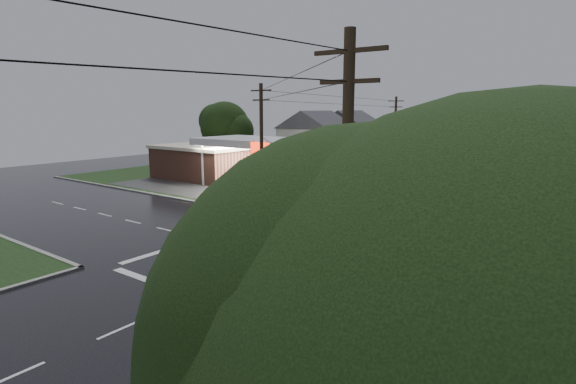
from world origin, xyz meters
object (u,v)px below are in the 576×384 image
Objects in this scene: utility_pole_se at (346,220)px; house_near at (317,139)px; car_north at (338,208)px; utility_pole_nw at (262,145)px; pylon_sign at (260,163)px; house_far at (350,135)px; utility_pole_n at (395,134)px; car_pump at (269,189)px; tree_nw_behind at (226,126)px; car_crossing at (340,250)px; gas_station at (216,159)px.

house_near is at bearing 123.79° from utility_pole_se.
utility_pole_nw is at bearing 14.39° from car_north.
pylon_sign is 39.21m from house_far.
car_north is (19.11, -36.56, -3.71)m from house_far.
pylon_sign is at bearing -92.08° from utility_pole_n.
house_near is 22.96m from car_pump.
house_near is at bearing 24.98° from tree_nw_behind.
utility_pole_se is at bearing -45.00° from utility_pole_nw.
pylon_sign is at bearing 135.00° from utility_pole_nw.
pylon_sign is 0.60× the size of tree_nw_behind.
car_pump is at bearing 132.82° from utility_pole_se.
utility_pole_n is at bearing 90.00° from utility_pole_nw.
utility_pole_n is (1.00, 27.50, 1.46)m from pylon_sign.
house_near is (-11.45, -2.00, -1.06)m from utility_pole_n.
utility_pole_se is 1.10× the size of tree_nw_behind.
utility_pole_nw is at bearing -66.63° from house_near.
utility_pole_n reaches higher than car_pump.
tree_nw_behind reaches higher than pylon_sign.
utility_pole_nw reaches higher than car_north.
utility_pole_se reaches higher than car_crossing.
car_north reaches higher than car_crossing.
utility_pole_se reaches higher than tree_nw_behind.
gas_station is 2.62× the size of tree_nw_behind.
utility_pole_nw is at bearing -45.00° from pylon_sign.
house_near is 14.33m from tree_nw_behind.
utility_pole_n is at bearing 9.91° from house_near.
utility_pole_nw is at bearing -72.08° from house_far.
utility_pole_nw is 28.50m from utility_pole_n.
house_far is at bearing 107.92° from utility_pole_nw.
house_near is (-10.45, 25.50, 0.39)m from pylon_sign.
utility_pole_n is at bearing -38.77° from house_far.
gas_station is 7.06× the size of car_crossing.
house_near is at bearing 112.28° from pylon_sign.
house_far is at bearing 106.98° from pylon_sign.
utility_pole_n reaches higher than house_near.
pylon_sign is (15.18, -9.20, 1.46)m from gas_station.
tree_nw_behind is at bearing -161.79° from utility_pole_n.
car_north is at bearing 7.99° from car_crossing.
house_far is 2.62× the size of car_north.
pylon_sign is at bearing -31.22° from gas_station.
house_far is (-1.00, 12.00, 0.00)m from house_near.
utility_pole_se reaches higher than house_far.
utility_pole_n is 0.95× the size of house_near.
car_crossing is (24.85, -46.16, -3.77)m from house_far.
house_far is (-31.45, 57.50, -1.32)m from utility_pole_se.
pylon_sign is 30.49m from tree_nw_behind.
gas_station is 2.37× the size of house_near.
utility_pole_se is at bearing -172.70° from car_crossing.
gas_station is 13.63m from tree_nw_behind.
gas_station is 2.50× the size of utility_pole_n.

